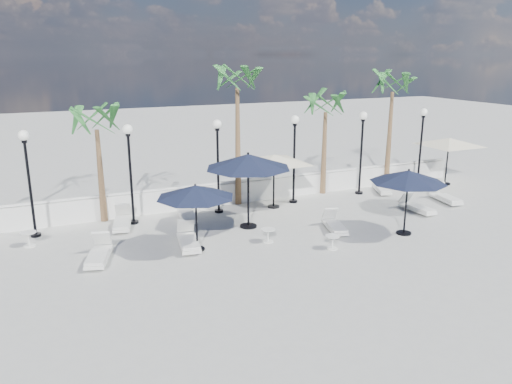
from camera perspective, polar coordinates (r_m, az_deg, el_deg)
name	(u,v)px	position (r m, az deg, el deg)	size (l,w,h in m)	color
ground	(293,272)	(15.23, 4.23, -9.13)	(100.00, 100.00, 0.00)	#ADAEA8
balustrade	(211,195)	(21.56, -5.19, -0.38)	(26.00, 0.30, 1.01)	silver
lamppost_1	(28,169)	(19.05, -24.64, 2.43)	(0.36, 0.36, 3.84)	black
lamppost_2	(130,160)	(19.30, -14.24, 3.52)	(0.36, 0.36, 3.84)	black
lamppost_3	(218,153)	(20.17, -4.40, 4.45)	(0.36, 0.36, 3.84)	black
lamppost_4	(294,147)	(21.58, 4.41, 5.17)	(0.36, 0.36, 3.84)	black
lamppost_5	(362,141)	(23.43, 12.00, 5.70)	(0.36, 0.36, 3.84)	black
lamppost_6	(422,136)	(25.62, 18.40, 6.06)	(0.36, 0.36, 3.84)	black
palm_1	(96,126)	(19.74, -17.77, 7.24)	(2.60, 2.60, 4.70)	brown
palm_2	(237,85)	(21.01, -2.16, 12.14)	(2.60, 2.60, 6.10)	brown
palm_3	(326,109)	(23.06, 7.97, 9.39)	(2.60, 2.60, 4.90)	brown
palm_4	(393,89)	(25.14, 15.36, 11.27)	(2.60, 2.60, 5.70)	brown
lounger_1	(122,221)	(19.54, -15.05, -3.26)	(1.00, 1.95, 0.70)	silver
lounger_2	(99,254)	(16.62, -17.52, -6.79)	(1.11, 1.95, 0.70)	silver
lounger_3	(188,240)	(17.14, -7.73, -5.47)	(0.94, 2.00, 0.72)	silver
lounger_4	(335,225)	(18.75, 8.99, -3.76)	(1.00, 1.79, 0.64)	silver
lounger_5	(187,214)	(19.95, -7.90, -2.50)	(0.82, 1.86, 0.68)	silver
lounger_6	(382,188)	(24.34, 14.21, 0.41)	(1.11, 1.71, 0.61)	silver
lounger_7	(417,207)	(21.75, 17.92, -1.63)	(0.62, 1.75, 0.65)	silver
lounger_8	(445,197)	(23.64, 20.83, -0.53)	(0.88, 1.89, 0.68)	silver
side_table_0	(29,238)	(18.69, -24.54, -4.77)	(0.53, 0.53, 0.51)	silver
side_table_1	(268,234)	(17.41, 1.39, -4.84)	(0.49, 0.49, 0.48)	silver
side_table_2	(332,241)	(17.00, 8.72, -5.55)	(0.48, 0.48, 0.47)	silver
parasol_navy_left	(195,192)	(16.30, -6.94, 0.03)	(2.60, 2.60, 2.29)	black
parasol_navy_mid	(248,162)	(18.30, -0.91, 3.50)	(3.22, 3.22, 2.88)	black
parasol_navy_right	(408,177)	(18.46, 17.01, 1.66)	(2.71, 2.71, 2.43)	black
parasol_cream_sq_a	(274,155)	(20.85, 2.08, 4.25)	(5.01, 5.01, 2.46)	black
parasol_cream_sq_b	(449,138)	(26.46, 21.23, 5.74)	(5.05, 5.05, 2.53)	black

